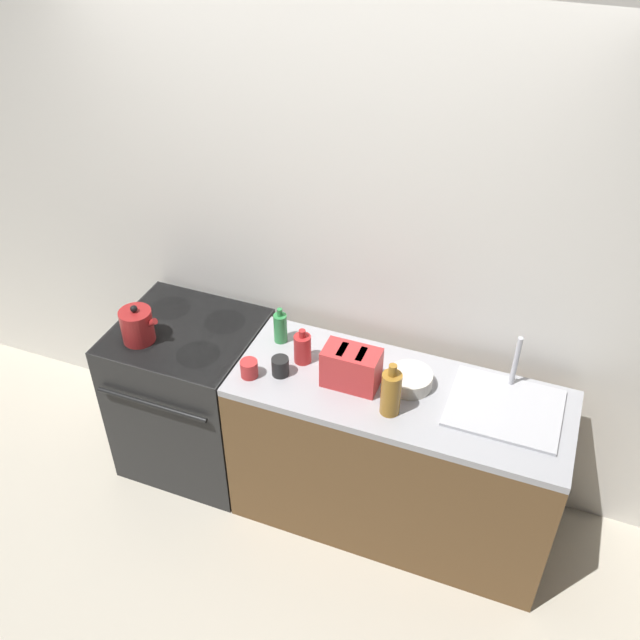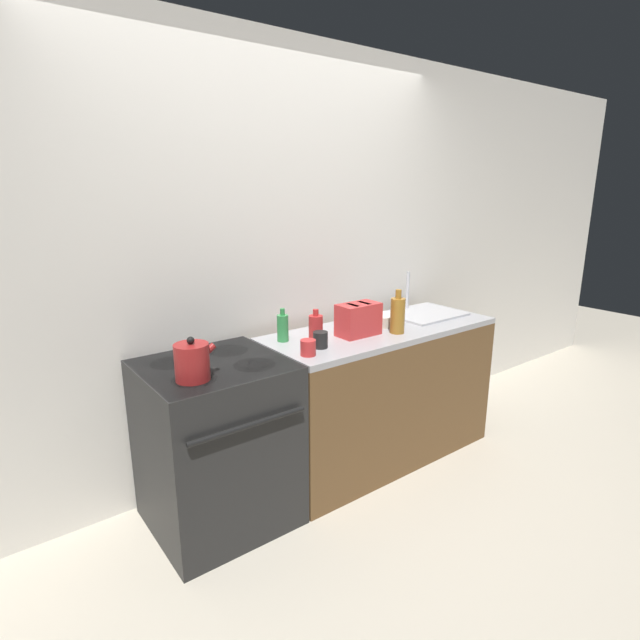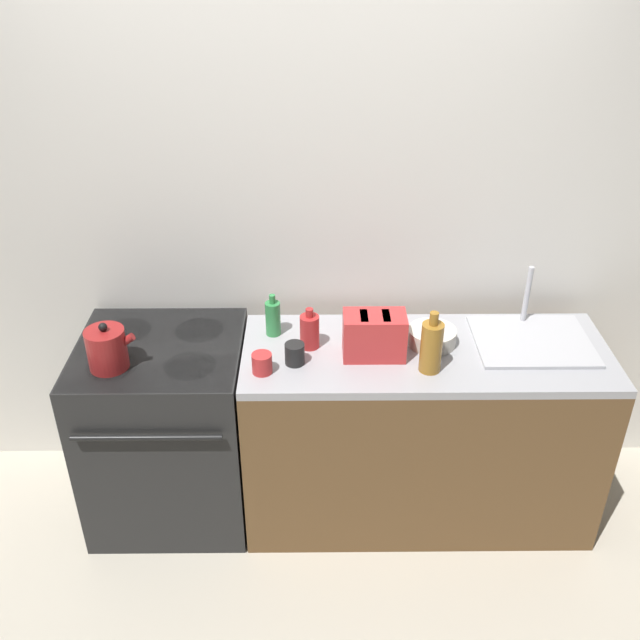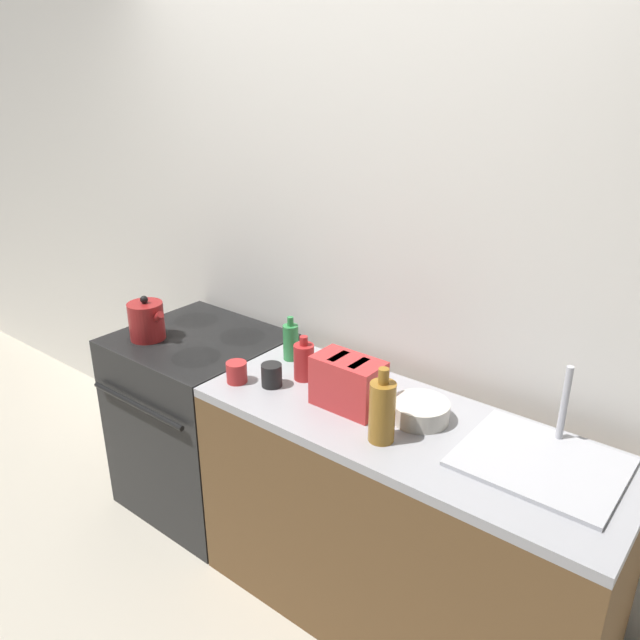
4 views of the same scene
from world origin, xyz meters
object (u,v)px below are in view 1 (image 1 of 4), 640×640
bottle_green (280,327)px  cup_red (249,369)px  bottle_red (302,348)px  bowl (410,380)px  stove (193,393)px  toaster (351,368)px  kettle (137,326)px  cup_black (280,366)px  bottle_amber (391,393)px

bottle_green → cup_red: bearing=-96.2°
bottle_red → bowl: bearing=1.9°
stove → toaster: toaster is taller
stove → bottle_red: 0.83m
stove → bottle_green: bottle_green is taller
stove → kettle: (-0.16, -0.14, 0.52)m
bottle_green → stove: bearing=-167.9°
toaster → cup_red: 0.48m
kettle → bottle_red: 0.83m
bottle_red → cup_black: size_ratio=2.02×
bottle_red → cup_red: (-0.19, -0.19, -0.03)m
bottle_green → cup_black: bottle_green is taller
bowl → stove: bearing=-179.1°
bottle_green → toaster: bearing=-21.8°
kettle → bottle_green: size_ratio=1.08×
stove → bowl: size_ratio=4.34×
cup_black → bottle_green: bearing=113.5°
stove → bottle_red: bottle_red is taller
kettle → bottle_green: 0.70m
kettle → cup_red: (0.62, -0.04, -0.05)m
bottle_red → toaster: bearing=-14.2°
bottle_amber → bowl: (0.04, 0.19, -0.08)m
toaster → bottle_red: (-0.27, 0.07, -0.02)m
toaster → kettle: bearing=-175.9°
kettle → bowl: bearing=6.9°
cup_black → cup_red: bearing=-154.2°
bottle_red → cup_red: bearing=-135.4°
kettle → cup_black: 0.75m
toaster → bowl: toaster is taller
bottle_green → cup_black: (0.10, -0.23, -0.04)m
bottle_amber → bottle_red: size_ratio=1.45×
bottle_amber → bottle_green: 0.70m
bowl → cup_red: bearing=-163.9°
stove → cup_black: size_ratio=9.82×
stove → bowl: bearing=0.9°
cup_black → bottle_red: bearing=64.2°
bottle_red → cup_black: bearing=-115.8°
cup_red → cup_black: bearing=25.8°
bottle_green → cup_red: 0.29m
stove → cup_red: bearing=-22.0°
stove → cup_red: (0.46, -0.19, 0.48)m
cup_red → bowl: (0.71, 0.20, -0.01)m
cup_black → stove: bearing=168.2°
toaster → bottle_red: size_ratio=1.40×
bottle_amber → cup_red: (-0.68, -0.01, -0.07)m
kettle → bottle_amber: (1.30, -0.03, 0.02)m
toaster → cup_red: (-0.46, -0.12, -0.05)m
bottle_amber → bowl: bearing=79.4°
bottle_red → cup_black: 0.14m
toaster → bowl: bearing=18.5°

